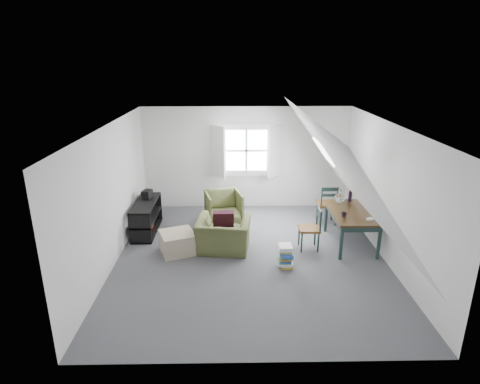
{
  "coord_description": "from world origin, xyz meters",
  "views": [
    {
      "loc": [
        -0.33,
        -6.78,
        3.62
      ],
      "look_at": [
        -0.19,
        0.6,
        1.11
      ],
      "focal_mm": 30.0,
      "sensor_mm": 36.0,
      "label": 1
    }
  ],
  "objects_px": {
    "dining_table": "(352,216)",
    "dining_chair_far": "(327,204)",
    "dining_chair_near": "(311,228)",
    "media_shelf": "(146,219)",
    "armchair_far": "(224,222)",
    "magazine_stack": "(286,256)",
    "ottoman": "(178,242)",
    "armchair_near": "(224,250)"
  },
  "relations": [
    {
      "from": "armchair_far",
      "to": "dining_chair_near",
      "type": "xyz_separation_m",
      "value": [
        1.73,
        -1.37,
        0.44
      ]
    },
    {
      "from": "armchair_near",
      "to": "dining_table",
      "type": "xyz_separation_m",
      "value": [
        2.55,
        0.23,
        0.62
      ]
    },
    {
      "from": "dining_chair_far",
      "to": "dining_chair_near",
      "type": "xyz_separation_m",
      "value": [
        -0.6,
        -1.25,
        -0.03
      ]
    },
    {
      "from": "armchair_near",
      "to": "armchair_far",
      "type": "height_order",
      "value": "armchair_far"
    },
    {
      "from": "ottoman",
      "to": "media_shelf",
      "type": "relative_size",
      "value": 0.47
    },
    {
      "from": "ottoman",
      "to": "dining_table",
      "type": "height_order",
      "value": "dining_table"
    },
    {
      "from": "armchair_near",
      "to": "dining_chair_far",
      "type": "height_order",
      "value": "dining_chair_far"
    },
    {
      "from": "dining_table",
      "to": "media_shelf",
      "type": "relative_size",
      "value": 1.08
    },
    {
      "from": "media_shelf",
      "to": "ottoman",
      "type": "bearing_deg",
      "value": -46.02
    },
    {
      "from": "ottoman",
      "to": "dining_table",
      "type": "xyz_separation_m",
      "value": [
        3.43,
        0.29,
        0.41
      ]
    },
    {
      "from": "dining_chair_near",
      "to": "magazine_stack",
      "type": "height_order",
      "value": "dining_chair_near"
    },
    {
      "from": "armchair_far",
      "to": "ottoman",
      "type": "distance_m",
      "value": 1.73
    },
    {
      "from": "dining_table",
      "to": "dining_chair_near",
      "type": "distance_m",
      "value": 0.88
    },
    {
      "from": "armchair_near",
      "to": "armchair_far",
      "type": "distance_m",
      "value": 1.43
    },
    {
      "from": "armchair_near",
      "to": "dining_table",
      "type": "relative_size",
      "value": 0.71
    },
    {
      "from": "magazine_stack",
      "to": "dining_chair_near",
      "type": "bearing_deg",
      "value": 50.68
    },
    {
      "from": "media_shelf",
      "to": "magazine_stack",
      "type": "bearing_deg",
      "value": -24.54
    },
    {
      "from": "armchair_near",
      "to": "dining_table",
      "type": "distance_m",
      "value": 2.63
    },
    {
      "from": "armchair_near",
      "to": "dining_chair_near",
      "type": "bearing_deg",
      "value": -170.96
    },
    {
      "from": "ottoman",
      "to": "dining_table",
      "type": "relative_size",
      "value": 0.43
    },
    {
      "from": "dining_chair_far",
      "to": "media_shelf",
      "type": "distance_m",
      "value": 4.02
    },
    {
      "from": "ottoman",
      "to": "dining_chair_near",
      "type": "xyz_separation_m",
      "value": [
        2.59,
        0.11,
        0.24
      ]
    },
    {
      "from": "dining_chair_far",
      "to": "dining_chair_near",
      "type": "distance_m",
      "value": 1.39
    },
    {
      "from": "armchair_far",
      "to": "magazine_stack",
      "type": "distance_m",
      "value": 2.38
    },
    {
      "from": "dining_chair_far",
      "to": "dining_chair_near",
      "type": "relative_size",
      "value": 1.08
    },
    {
      "from": "armchair_far",
      "to": "magazine_stack",
      "type": "height_order",
      "value": "magazine_stack"
    },
    {
      "from": "dining_table",
      "to": "dining_chair_far",
      "type": "distance_m",
      "value": 1.1
    },
    {
      "from": "media_shelf",
      "to": "armchair_near",
      "type": "bearing_deg",
      "value": -23.84
    },
    {
      "from": "dining_chair_far",
      "to": "magazine_stack",
      "type": "bearing_deg",
      "value": 75.46
    },
    {
      "from": "armchair_near",
      "to": "dining_chair_near",
      "type": "height_order",
      "value": "dining_chair_near"
    },
    {
      "from": "media_shelf",
      "to": "armchair_far",
      "type": "bearing_deg",
      "value": 21.97
    },
    {
      "from": "ottoman",
      "to": "dining_table",
      "type": "distance_m",
      "value": 3.47
    },
    {
      "from": "dining_table",
      "to": "magazine_stack",
      "type": "distance_m",
      "value": 1.71
    },
    {
      "from": "armchair_far",
      "to": "magazine_stack",
      "type": "bearing_deg",
      "value": -73.92
    },
    {
      "from": "armchair_far",
      "to": "media_shelf",
      "type": "distance_m",
      "value": 1.77
    },
    {
      "from": "dining_table",
      "to": "dining_chair_far",
      "type": "height_order",
      "value": "dining_chair_far"
    },
    {
      "from": "dining_chair_near",
      "to": "media_shelf",
      "type": "height_order",
      "value": "dining_chair_near"
    },
    {
      "from": "armchair_near",
      "to": "media_shelf",
      "type": "distance_m",
      "value": 1.93
    },
    {
      "from": "armchair_near",
      "to": "dining_table",
      "type": "height_order",
      "value": "dining_table"
    },
    {
      "from": "dining_chair_near",
      "to": "media_shelf",
      "type": "xyz_separation_m",
      "value": [
        -3.39,
        0.84,
        -0.14
      ]
    },
    {
      "from": "armchair_near",
      "to": "media_shelf",
      "type": "height_order",
      "value": "media_shelf"
    },
    {
      "from": "dining_chair_far",
      "to": "ottoman",
      "type": "bearing_deg",
      "value": 39.64
    }
  ]
}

